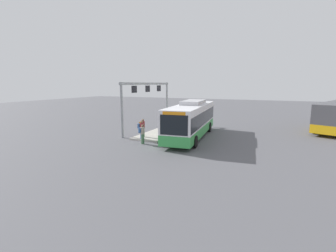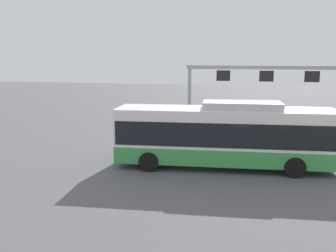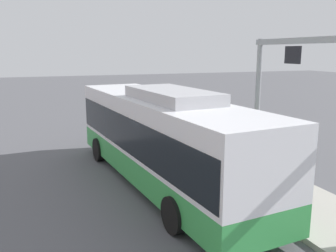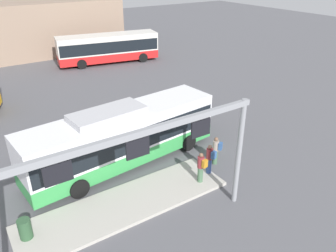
{
  "view_description": "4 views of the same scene",
  "coord_description": "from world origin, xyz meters",
  "px_view_note": "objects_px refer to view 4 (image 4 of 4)",
  "views": [
    {
      "loc": [
        22.08,
        7.55,
        5.06
      ],
      "look_at": [
        3.75,
        -0.72,
        1.62
      ],
      "focal_mm": 26.62,
      "sensor_mm": 36.0,
      "label": 1
    },
    {
      "loc": [
        -1.22,
        17.7,
        5.55
      ],
      "look_at": [
        3.43,
        -1.92,
        1.69
      ],
      "focal_mm": 37.14,
      "sensor_mm": 36.0,
      "label": 2
    },
    {
      "loc": [
        -11.51,
        4.06,
        4.65
      ],
      "look_at": [
        3.49,
        -1.58,
        1.33
      ],
      "focal_mm": 38.68,
      "sensor_mm": 36.0,
      "label": 3
    },
    {
      "loc": [
        -6.87,
        -14.77,
        10.35
      ],
      "look_at": [
        2.73,
        -0.3,
        1.69
      ],
      "focal_mm": 35.88,
      "sensor_mm": 36.0,
      "label": 4
    }
  ],
  "objects_px": {
    "person_waiting_mid": "(201,167)",
    "trash_bin": "(25,229)",
    "bus_background_right": "(108,47)",
    "person_boarding": "(210,158)",
    "person_waiting_near": "(216,150)",
    "bus_main": "(123,134)"
  },
  "relations": [
    {
      "from": "person_waiting_mid",
      "to": "trash_bin",
      "type": "height_order",
      "value": "person_waiting_mid"
    },
    {
      "from": "bus_background_right",
      "to": "person_boarding",
      "type": "relative_size",
      "value": 6.61
    },
    {
      "from": "bus_background_right",
      "to": "person_waiting_near",
      "type": "xyz_separation_m",
      "value": [
        -3.7,
        -22.24,
        -0.89
      ]
    },
    {
      "from": "person_boarding",
      "to": "person_waiting_near",
      "type": "relative_size",
      "value": 1.0
    },
    {
      "from": "person_waiting_near",
      "to": "trash_bin",
      "type": "height_order",
      "value": "person_waiting_near"
    },
    {
      "from": "trash_bin",
      "to": "person_boarding",
      "type": "bearing_deg",
      "value": -3.27
    },
    {
      "from": "bus_background_right",
      "to": "person_waiting_near",
      "type": "height_order",
      "value": "bus_background_right"
    },
    {
      "from": "bus_background_right",
      "to": "trash_bin",
      "type": "bearing_deg",
      "value": -111.22
    },
    {
      "from": "bus_main",
      "to": "person_boarding",
      "type": "distance_m",
      "value": 4.85
    },
    {
      "from": "bus_background_right",
      "to": "person_waiting_near",
      "type": "bearing_deg",
      "value": -88.8
    },
    {
      "from": "person_waiting_mid",
      "to": "bus_background_right",
      "type": "bearing_deg",
      "value": -22.95
    },
    {
      "from": "person_waiting_near",
      "to": "trash_bin",
      "type": "distance_m",
      "value": 10.22
    },
    {
      "from": "bus_main",
      "to": "person_boarding",
      "type": "height_order",
      "value": "bus_main"
    },
    {
      "from": "bus_main",
      "to": "person_waiting_near",
      "type": "bearing_deg",
      "value": -40.22
    },
    {
      "from": "person_boarding",
      "to": "trash_bin",
      "type": "distance_m",
      "value": 9.22
    },
    {
      "from": "bus_main",
      "to": "bus_background_right",
      "type": "relative_size",
      "value": 1.02
    },
    {
      "from": "bus_main",
      "to": "person_waiting_near",
      "type": "relative_size",
      "value": 6.76
    },
    {
      "from": "bus_main",
      "to": "trash_bin",
      "type": "bearing_deg",
      "value": -158.8
    },
    {
      "from": "person_boarding",
      "to": "person_waiting_mid",
      "type": "height_order",
      "value": "same"
    },
    {
      "from": "person_boarding",
      "to": "trash_bin",
      "type": "relative_size",
      "value": 1.86
    },
    {
      "from": "person_boarding",
      "to": "trash_bin",
      "type": "xyz_separation_m",
      "value": [
        -9.19,
        0.53,
        -0.44
      ]
    },
    {
      "from": "bus_background_right",
      "to": "person_waiting_mid",
      "type": "xyz_separation_m",
      "value": [
        -5.61,
        -23.29,
        -0.73
      ]
    }
  ]
}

